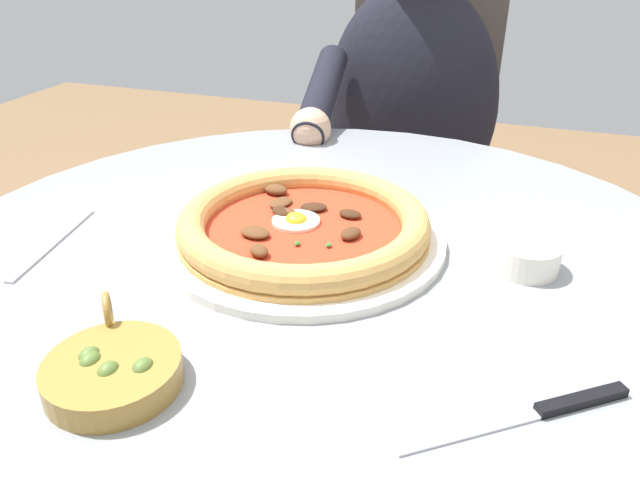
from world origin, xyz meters
name	(u,v)px	position (x,y,z in m)	size (l,w,h in m)	color
dining_table	(321,362)	(0.00, 0.00, 0.56)	(0.92, 0.92, 0.71)	gray
pizza_on_plate	(304,227)	(-0.02, -0.03, 0.73)	(0.32, 0.32, 0.04)	white
steak_knife	(550,409)	(0.17, 0.24, 0.72)	(0.13, 0.16, 0.01)	silver
ramekin_capers	(527,255)	(-0.04, 0.21, 0.73)	(0.07, 0.07, 0.03)	white
olive_pan	(113,371)	(0.25, -0.09, 0.73)	(0.12, 0.11, 0.05)	olive
fork_utensil	(54,243)	(0.08, -0.30, 0.71)	(0.17, 0.04, 0.00)	#BCBCC1
diner_person	(403,193)	(-0.68, -0.04, 0.50)	(0.50, 0.37, 1.13)	#282833
cafe_chair_diner	(414,152)	(-0.83, -0.05, 0.55)	(0.41, 0.41, 0.91)	#504A45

